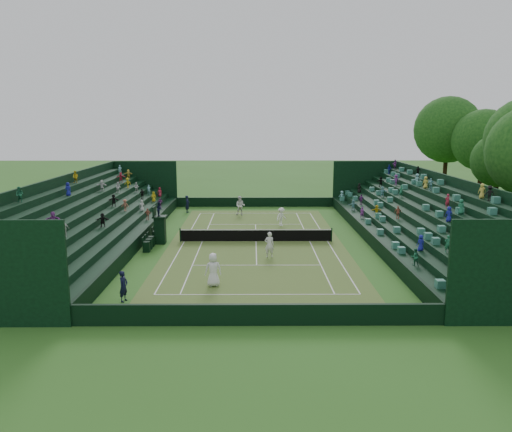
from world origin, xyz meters
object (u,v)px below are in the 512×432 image
Objects in this scene: player_far_east at (281,217)px; player_near_west at (213,270)px; tennis_net at (256,235)px; player_near_east at (269,245)px; umpire_chair at (160,226)px; player_far_west at (240,206)px.

player_near_west is at bearing -145.42° from player_far_east.
tennis_net is 7.21× the size of player_far_east.
player_near_east is (3.32, 5.98, -0.07)m from player_near_west.
player_near_west is (4.77, -9.93, -0.39)m from umpire_chair.
player_near_east is at bearing -72.52° from player_far_west.
player_far_east is at bearing 69.10° from tennis_net.
player_far_east is (2.27, 5.94, 0.28)m from tennis_net.
player_near_west reaches higher than player_far_east.
player_far_west reaches higher than tennis_net.
umpire_chair reaches higher than player_near_west.
player_near_west reaches higher than tennis_net.
tennis_net is at bearing -73.51° from player_far_west.
umpire_chair reaches higher than player_far_west.
player_near_east reaches higher than tennis_net.
tennis_net is 10.96m from player_far_west.
player_near_west is 21.32m from player_far_west.
player_far_west is 6.17m from player_far_east.
umpire_chair is 12.74m from player_far_west.
tennis_net is 6.36m from player_far_east.
player_far_west reaches higher than player_near_east.
umpire_chair is 11.48m from player_far_east.
player_far_west is (0.99, 21.29, 0.00)m from player_near_west.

